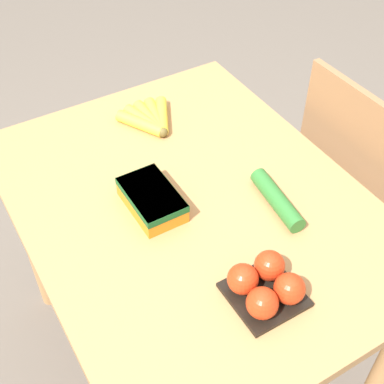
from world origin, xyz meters
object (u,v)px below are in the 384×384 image
at_px(banana_bunch, 151,119).
at_px(carrot_bag, 152,198).
at_px(tomato_pack, 266,286).
at_px(cucumber_near, 277,200).
at_px(chair, 366,197).

distance_m(banana_bunch, carrot_bag, 0.32).
xyz_separation_m(tomato_pack, cucumber_near, (-0.19, 0.18, -0.02)).
xyz_separation_m(chair, cucumber_near, (0.07, -0.44, 0.28)).
bearing_deg(tomato_pack, carrot_bag, -166.77).
xyz_separation_m(banana_bunch, cucumber_near, (0.43, 0.11, 0.00)).
distance_m(tomato_pack, carrot_bag, 0.35).
bearing_deg(cucumber_near, carrot_bag, -119.58).
bearing_deg(cucumber_near, banana_bunch, -165.93).
relative_size(banana_bunch, tomato_pack, 1.16).
height_order(tomato_pack, cucumber_near, tomato_pack).
distance_m(chair, cucumber_near, 0.52).
distance_m(chair, carrot_bag, 0.75).
distance_m(tomato_pack, cucumber_near, 0.26).
height_order(banana_bunch, cucumber_near, cucumber_near).
distance_m(banana_bunch, tomato_pack, 0.63).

